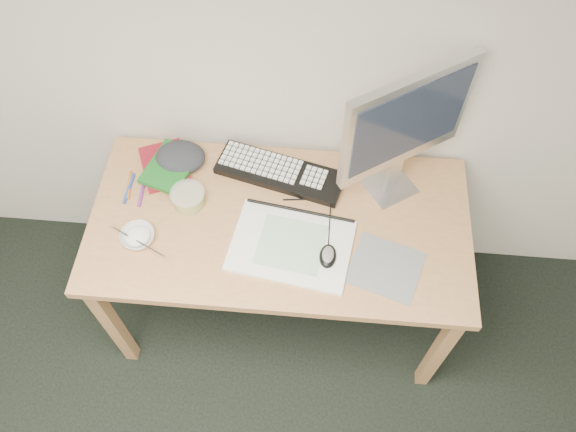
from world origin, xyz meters
name	(u,v)px	position (x,y,z in m)	size (l,w,h in m)	color
desk	(280,233)	(0.00, 1.43, 0.67)	(1.40, 0.70, 0.75)	tan
mousepad	(385,267)	(0.39, 1.27, 0.75)	(0.24, 0.22, 0.00)	slate
sketchpad	(291,245)	(0.05, 1.33, 0.76)	(0.42, 0.30, 0.01)	white
keyboard	(280,173)	(-0.02, 1.64, 0.76)	(0.49, 0.16, 0.03)	black
monitor	(406,125)	(0.40, 1.62, 1.11)	(0.42, 0.30, 0.57)	silver
mouse	(328,255)	(0.18, 1.29, 0.78)	(0.06, 0.10, 0.03)	black
rice_bowl	(138,237)	(-0.50, 1.31, 0.77)	(0.12, 0.12, 0.04)	silver
chopsticks	(138,241)	(-0.49, 1.28, 0.79)	(0.02, 0.02, 0.23)	silver
fruit_tub	(188,198)	(-0.34, 1.49, 0.78)	(0.13, 0.13, 0.06)	#C5CA47
book_red	(165,165)	(-0.47, 1.64, 0.76)	(0.17, 0.22, 0.02)	maroon
book_green	(171,167)	(-0.44, 1.62, 0.78)	(0.16, 0.22, 0.02)	#18621F
cloth_lump	(180,157)	(-0.41, 1.67, 0.78)	(0.16, 0.14, 0.07)	#292D32
pencil_pink	(290,212)	(0.04, 1.48, 0.75)	(0.01, 0.01, 0.18)	pink
pencil_tan	(287,218)	(0.03, 1.45, 0.75)	(0.01, 0.01, 0.18)	tan
pencil_black	(305,199)	(0.09, 1.54, 0.75)	(0.01, 0.01, 0.17)	black
marker_blue	(129,188)	(-0.58, 1.53, 0.76)	(0.01, 0.01, 0.14)	#1E49A5
marker_orange	(129,185)	(-0.59, 1.54, 0.76)	(0.01, 0.01, 0.13)	#D16218
marker_purple	(142,191)	(-0.53, 1.52, 0.76)	(0.01, 0.01, 0.14)	#7A2895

